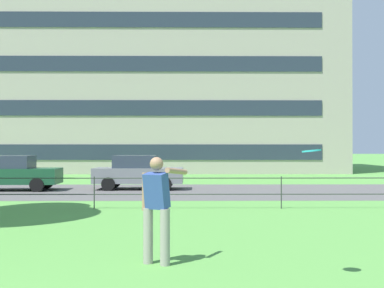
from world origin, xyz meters
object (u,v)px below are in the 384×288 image
at_px(apartment_building_background, 165,58).
at_px(car_dark_green_far_right, 13,173).
at_px(car_grey_right, 138,172).
at_px(frisbee, 312,151).
at_px(person_thrower, 157,206).

bearing_deg(apartment_building_background, car_dark_green_far_right, -105.62).
bearing_deg(car_grey_right, frisbee, -75.83).
distance_m(car_dark_green_far_right, car_grey_right, 5.51).
bearing_deg(person_thrower, frisbee, -26.13).
relative_size(person_thrower, frisbee, 5.15).
distance_m(frisbee, car_grey_right, 16.32).
distance_m(person_thrower, apartment_building_background, 36.12).
bearing_deg(car_grey_right, car_dark_green_far_right, -174.65).
distance_m(car_grey_right, apartment_building_background, 22.19).
height_order(person_thrower, car_grey_right, person_thrower).
xyz_separation_m(car_dark_green_far_right, car_grey_right, (5.49, 0.51, 0.00)).
distance_m(person_thrower, car_dark_green_far_right, 15.91).
xyz_separation_m(frisbee, car_grey_right, (-3.99, 15.79, -1.07)).
bearing_deg(person_thrower, car_grey_right, 96.75).
xyz_separation_m(frisbee, car_dark_green_far_right, (-9.47, 15.28, -1.07)).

